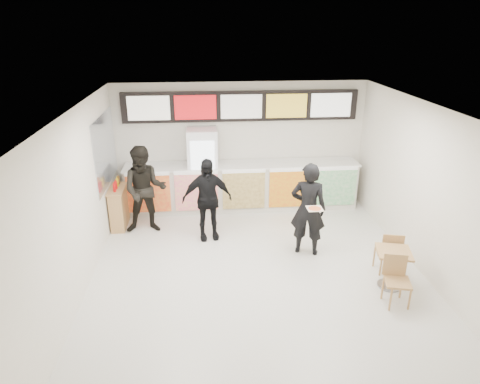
{
  "coord_description": "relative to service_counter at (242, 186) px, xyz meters",
  "views": [
    {
      "loc": [
        -0.92,
        -6.51,
        4.32
      ],
      "look_at": [
        -0.23,
        1.2,
        1.19
      ],
      "focal_mm": 32.0,
      "sensor_mm": 36.0,
      "label": 1
    }
  ],
  "objects": [
    {
      "name": "wall_back",
      "position": [
        -0.0,
        0.41,
        0.93
      ],
      "size": [
        6.0,
        0.0,
        6.0
      ],
      "primitive_type": "plane",
      "rotation": [
        1.57,
        0.0,
        0.0
      ],
      "color": "silver",
      "rests_on": "floor"
    },
    {
      "name": "pizza_slice",
      "position": [
        1.06,
        -2.71,
        0.58
      ],
      "size": [
        0.36,
        0.36,
        0.02
      ],
      "color": "beige",
      "rests_on": "customer_main"
    },
    {
      "name": "service_counter",
      "position": [
        0.0,
        0.0,
        0.0
      ],
      "size": [
        5.56,
        0.77,
        1.14
      ],
      "color": "silver",
      "rests_on": "floor"
    },
    {
      "name": "wall_right",
      "position": [
        3.0,
        -3.09,
        0.93
      ],
      "size": [
        0.0,
        7.0,
        7.0
      ],
      "primitive_type": "plane",
      "rotation": [
        1.57,
        0.0,
        -1.57
      ],
      "color": "silver",
      "rests_on": "floor"
    },
    {
      "name": "drinks_fridge",
      "position": [
        -0.93,
        0.02,
        0.43
      ],
      "size": [
        0.7,
        0.67,
        2.0
      ],
      "color": "white",
      "rests_on": "floor"
    },
    {
      "name": "wall_left",
      "position": [
        -3.0,
        -3.09,
        0.93
      ],
      "size": [
        0.0,
        7.0,
        7.0
      ],
      "primitive_type": "plane",
      "rotation": [
        1.57,
        0.0,
        1.57
      ],
      "color": "silver",
      "rests_on": "floor"
    },
    {
      "name": "floor",
      "position": [
        -0.0,
        -3.09,
        -0.57
      ],
      "size": [
        7.0,
        7.0,
        0.0
      ],
      "primitive_type": "plane",
      "color": "beige",
      "rests_on": "ground"
    },
    {
      "name": "ceiling",
      "position": [
        -0.0,
        -3.09,
        2.43
      ],
      "size": [
        7.0,
        7.0,
        0.0
      ],
      "primitive_type": "plane",
      "rotation": [
        3.14,
        0.0,
        0.0
      ],
      "color": "white",
      "rests_on": "wall_back"
    },
    {
      "name": "customer_mid",
      "position": [
        -0.87,
        -1.47,
        0.31
      ],
      "size": [
        1.08,
        0.56,
        1.76
      ],
      "primitive_type": "imported",
      "rotation": [
        0.0,
        0.0,
        0.13
      ],
      "color": "black",
      "rests_on": "floor"
    },
    {
      "name": "condiment_ledge",
      "position": [
        -2.82,
        -0.75,
        -0.11
      ],
      "size": [
        0.33,
        0.82,
        1.09
      ],
      "color": "tan",
      "rests_on": "floor"
    },
    {
      "name": "mirror_panel",
      "position": [
        -2.99,
        -0.64,
        1.18
      ],
      "size": [
        0.01,
        2.0,
        1.5
      ],
      "primitive_type": "cube",
      "color": "#B2B7BF",
      "rests_on": "wall_left"
    },
    {
      "name": "cafe_table",
      "position": [
        2.24,
        -3.56,
        -0.09
      ],
      "size": [
        0.72,
        1.46,
        0.83
      ],
      "rotation": [
        0.0,
        0.0,
        -0.24
      ],
      "color": "tan",
      "rests_on": "floor"
    },
    {
      "name": "menu_board",
      "position": [
        0.0,
        0.32,
        1.88
      ],
      "size": [
        5.5,
        0.14,
        0.7
      ],
      "color": "black",
      "rests_on": "wall_back"
    },
    {
      "name": "customer_main",
      "position": [
        1.06,
        -2.26,
        0.36
      ],
      "size": [
        0.79,
        0.64,
        1.87
      ],
      "primitive_type": "imported",
      "rotation": [
        0.0,
        0.0,
        2.81
      ],
      "color": "black",
      "rests_on": "floor"
    },
    {
      "name": "customer_left",
      "position": [
        -2.18,
        -1.03,
        0.39
      ],
      "size": [
        0.95,
        0.75,
        1.92
      ],
      "primitive_type": "imported",
      "rotation": [
        0.0,
        0.0,
        0.02
      ],
      "color": "black",
      "rests_on": "floor"
    }
  ]
}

